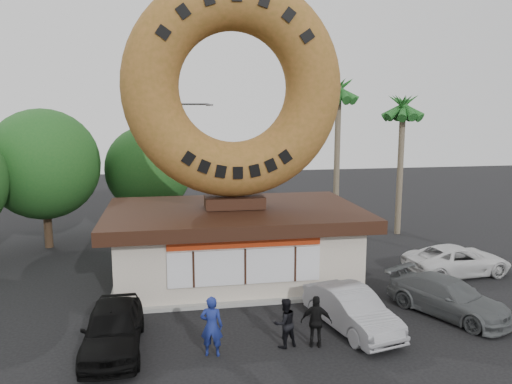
{
  "coord_description": "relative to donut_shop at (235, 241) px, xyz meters",
  "views": [
    {
      "loc": [
        -2.84,
        -15.51,
        7.62
      ],
      "look_at": [
        0.62,
        4.0,
        4.31
      ],
      "focal_mm": 35.0,
      "sensor_mm": 36.0,
      "label": 1
    }
  ],
  "objects": [
    {
      "name": "person_center",
      "position": [
        0.72,
        -6.76,
        -0.95
      ],
      "size": [
        0.95,
        0.83,
        1.63
      ],
      "primitive_type": "imported",
      "rotation": [
        0.0,
        0.0,
        3.46
      ],
      "color": "black",
      "rests_on": "ground"
    },
    {
      "name": "giant_donut",
      "position": [
        0.0,
        0.02,
        6.75
      ],
      "size": [
        9.43,
        2.4,
        9.43
      ],
      "primitive_type": "torus",
      "rotation": [
        1.57,
        0.0,
        0.0
      ],
      "color": "#9A602C",
      "rests_on": "donut_shop"
    },
    {
      "name": "ground",
      "position": [
        0.0,
        -5.98,
        -1.77
      ],
      "size": [
        90.0,
        90.0,
        0.0
      ],
      "primitive_type": "plane",
      "color": "black",
      "rests_on": "ground"
    },
    {
      "name": "person_right",
      "position": [
        1.72,
        -6.93,
        -0.91
      ],
      "size": [
        1.08,
        0.69,
        1.71
      ],
      "primitive_type": "imported",
      "rotation": [
        0.0,
        0.0,
        2.85
      ],
      "color": "black",
      "rests_on": "ground"
    },
    {
      "name": "tree_mid",
      "position": [
        -4.0,
        9.02,
        2.25
      ],
      "size": [
        5.2,
        5.2,
        6.63
      ],
      "color": "#473321",
      "rests_on": "ground"
    },
    {
      "name": "street_lamp",
      "position": [
        -1.86,
        10.02,
        2.72
      ],
      "size": [
        2.11,
        0.2,
        8.0
      ],
      "color": "#59595E",
      "rests_on": "ground"
    },
    {
      "name": "person_left",
      "position": [
        -1.65,
        -6.92,
        -0.8
      ],
      "size": [
        0.79,
        0.6,
        1.93
      ],
      "primitive_type": "imported",
      "rotation": [
        0.0,
        0.0,
        2.92
      ],
      "color": "navy",
      "rests_on": "ground"
    },
    {
      "name": "car_black",
      "position": [
        -4.71,
        -6.06,
        -1.0
      ],
      "size": [
        1.82,
        4.48,
        1.52
      ],
      "primitive_type": "imported",
      "rotation": [
        0.0,
        0.0,
        0.0
      ],
      "color": "black",
      "rests_on": "ground"
    },
    {
      "name": "tree_west",
      "position": [
        -9.5,
        7.02,
        2.87
      ],
      "size": [
        6.0,
        6.0,
        7.65
      ],
      "color": "#473321",
      "rests_on": "ground"
    },
    {
      "name": "car_white",
      "position": [
        10.27,
        -1.17,
        -1.08
      ],
      "size": [
        5.1,
        2.7,
        1.37
      ],
      "primitive_type": "imported",
      "rotation": [
        0.0,
        0.0,
        1.66
      ],
      "color": "silver",
      "rests_on": "ground"
    },
    {
      "name": "palm_far",
      "position": [
        11.0,
        6.52,
        5.72
      ],
      "size": [
        2.6,
        2.6,
        8.75
      ],
      "color": "#726651",
      "rests_on": "ground"
    },
    {
      "name": "donut_shop",
      "position": [
        0.0,
        0.0,
        0.0
      ],
      "size": [
        11.2,
        7.2,
        3.8
      ],
      "color": "beige",
      "rests_on": "ground"
    },
    {
      "name": "car_grey",
      "position": [
        7.32,
        -5.32,
        -1.08
      ],
      "size": [
        3.85,
        5.05,
        1.36
      ],
      "primitive_type": "imported",
      "rotation": [
        0.0,
        0.0,
        0.47
      ],
      "color": "#595D5F",
      "rests_on": "ground"
    },
    {
      "name": "palm_near",
      "position": [
        7.5,
        8.02,
        6.65
      ],
      "size": [
        2.6,
        2.6,
        9.75
      ],
      "color": "#726651",
      "rests_on": "ground"
    },
    {
      "name": "car_silver",
      "position": [
        3.3,
        -5.88,
        -1.05
      ],
      "size": [
        2.49,
        4.6,
        1.44
      ],
      "primitive_type": "imported",
      "rotation": [
        0.0,
        0.0,
        0.23
      ],
      "color": "gray",
      "rests_on": "ground"
    }
  ]
}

